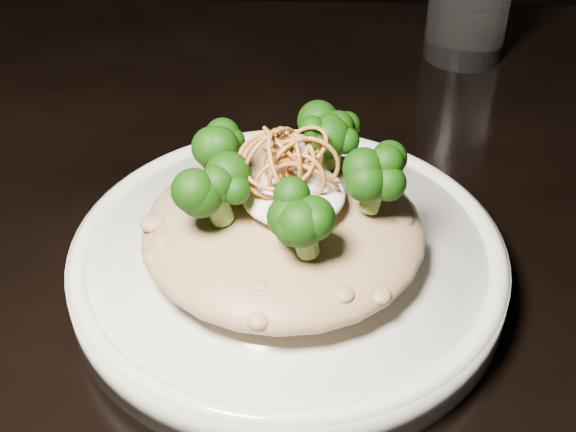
% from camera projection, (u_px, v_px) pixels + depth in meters
% --- Properties ---
extents(table, '(1.10, 0.80, 0.75)m').
position_uv_depth(table, '(392.00, 323.00, 0.61)').
color(table, black).
rests_on(table, ground).
extents(plate, '(0.28, 0.28, 0.03)m').
position_uv_depth(plate, '(288.00, 265.00, 0.52)').
color(plate, white).
rests_on(plate, table).
extents(risotto, '(0.17, 0.17, 0.04)m').
position_uv_depth(risotto, '(283.00, 230.00, 0.49)').
color(risotto, brown).
rests_on(risotto, plate).
extents(broccoli, '(0.13, 0.13, 0.05)m').
position_uv_depth(broccoli, '(284.00, 167.00, 0.47)').
color(broccoli, black).
rests_on(broccoli, risotto).
extents(cheese, '(0.06, 0.06, 0.02)m').
position_uv_depth(cheese, '(293.00, 194.00, 0.48)').
color(cheese, white).
rests_on(cheese, risotto).
extents(shallots, '(0.06, 0.06, 0.04)m').
position_uv_depth(shallots, '(290.00, 153.00, 0.46)').
color(shallots, brown).
rests_on(shallots, cheese).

